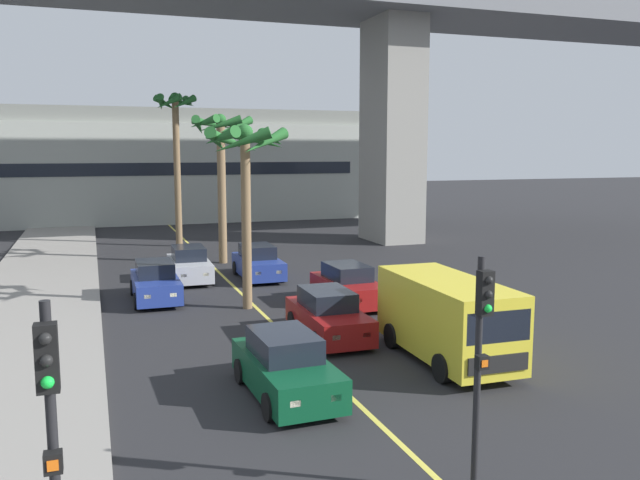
% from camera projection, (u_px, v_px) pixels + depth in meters
% --- Properties ---
extents(sidewalk_left, '(4.80, 80.00, 0.15)m').
position_uv_depth(sidewalk_left, '(9.00, 375.00, 17.26)').
color(sidewalk_left, gray).
rests_on(sidewalk_left, ground).
extents(lane_stripe_center, '(0.14, 56.00, 0.01)m').
position_uv_depth(lane_stripe_center, '(241.00, 293.00, 27.37)').
color(lane_stripe_center, '#DBCC4C').
rests_on(lane_stripe_center, ground).
extents(pier_building_backdrop, '(34.59, 8.04, 9.28)m').
position_uv_depth(pier_building_backdrop, '(162.00, 166.00, 55.33)').
color(pier_building_backdrop, '#ADB2A8').
rests_on(pier_building_backdrop, ground).
extents(car_queue_front, '(1.88, 4.12, 1.56)m').
position_uv_depth(car_queue_front, '(328.00, 316.00, 20.79)').
color(car_queue_front, maroon).
rests_on(car_queue_front, ground).
extents(car_queue_second, '(1.88, 4.12, 1.56)m').
position_uv_depth(car_queue_second, '(258.00, 263.00, 30.52)').
color(car_queue_second, navy).
rests_on(car_queue_second, ground).
extents(car_queue_third, '(1.92, 4.14, 1.56)m').
position_uv_depth(car_queue_third, '(348.00, 286.00, 25.37)').
color(car_queue_third, maroon).
rests_on(car_queue_third, ground).
extents(car_queue_fourth, '(1.86, 4.11, 1.56)m').
position_uv_depth(car_queue_fourth, '(155.00, 283.00, 26.01)').
color(car_queue_fourth, navy).
rests_on(car_queue_fourth, ground).
extents(car_queue_fifth, '(1.94, 4.16, 1.56)m').
position_uv_depth(car_queue_fifth, '(286.00, 367.00, 15.91)').
color(car_queue_fifth, '#0C4728').
rests_on(car_queue_fifth, ground).
extents(car_queue_sixth, '(1.92, 4.14, 1.56)m').
position_uv_depth(car_queue_sixth, '(189.00, 265.00, 30.00)').
color(car_queue_sixth, '#B7BABF').
rests_on(car_queue_sixth, ground).
extents(delivery_van, '(2.24, 5.29, 2.36)m').
position_uv_depth(delivery_van, '(447.00, 317.00, 18.48)').
color(delivery_van, yellow).
rests_on(delivery_van, ground).
extents(traffic_light_left_sidewalk_corner, '(0.24, 0.37, 4.20)m').
position_uv_depth(traffic_light_left_sidewalk_corner, '(52.00, 433.00, 7.22)').
color(traffic_light_left_sidewalk_corner, black).
rests_on(traffic_light_left_sidewalk_corner, sidewalk_left).
extents(traffic_light_median_near, '(0.24, 0.37, 4.20)m').
position_uv_depth(traffic_light_median_near, '(481.00, 343.00, 11.08)').
color(traffic_light_median_near, black).
rests_on(traffic_light_median_near, ground).
extents(palm_tree_near_median, '(3.44, 3.45, 7.81)m').
position_uv_depth(palm_tree_near_median, '(221.00, 146.00, 33.89)').
color(palm_tree_near_median, brown).
rests_on(palm_tree_near_median, ground).
extents(palm_tree_mid_median, '(3.22, 3.27, 6.90)m').
position_uv_depth(palm_tree_mid_median, '(245.00, 159.00, 24.04)').
color(palm_tree_mid_median, brown).
rests_on(palm_tree_mid_median, ground).
extents(palm_tree_far_median, '(2.66, 2.74, 9.40)m').
position_uv_depth(palm_tree_far_median, '(176.00, 132.00, 39.82)').
color(palm_tree_far_median, brown).
rests_on(palm_tree_far_median, ground).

